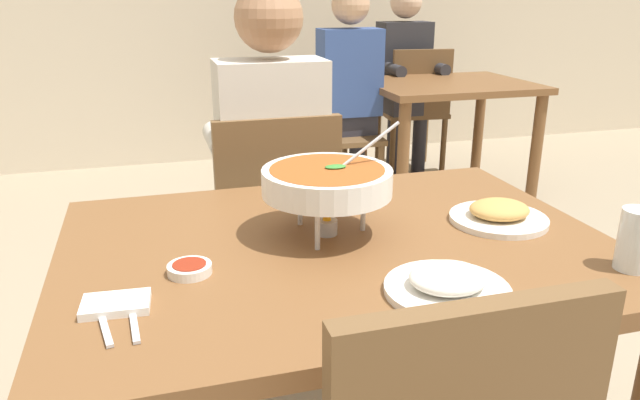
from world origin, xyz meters
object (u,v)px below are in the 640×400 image
Objects in this scene: chair_diner_main at (274,221)px; dining_table_far at (448,103)px; curry_bowl at (327,182)px; patron_bg_left at (347,84)px; dining_table_main at (338,283)px; diner_main at (270,154)px; patron_bg_middle at (405,70)px; rice_plate at (447,284)px; chair_bg_right at (337,109)px; chair_bg_left at (338,122)px; chair_bg_middle at (416,104)px; drink_glass at (635,243)px; sauce_dish at (190,268)px; appetizer_plate at (499,214)px.

chair_diner_main reaches higher than dining_table_far.
curry_bowl is 0.25× the size of patron_bg_left.
dining_table_main is 2.36m from patron_bg_left.
diner_main is 1.00× the size of patron_bg_middle.
dining_table_main is 0.78m from diner_main.
dining_table_main is at bearing -109.02° from patron_bg_left.
chair_bg_right reaches higher than rice_plate.
patron_bg_left is 1.00× the size of patron_bg_middle.
patron_bg_left is (0.78, 2.18, -0.12)m from curry_bowl.
rice_plate is 0.27× the size of chair_bg_right.
diner_main is at bearing -115.83° from chair_bg_left.
chair_bg_left is at bearing 72.26° from dining_table_main.
patron_bg_left reaches higher than curry_bowl.
rice_plate is 3.29m from chair_bg_middle.
chair_diner_main is 1.21m from drink_glass.
chair_bg_right is (0.85, 1.92, -0.24)m from diner_main.
diner_main reaches higher than dining_table_far.
rice_plate is at bearing 178.92° from drink_glass.
curry_bowl reaches higher than dining_table_main.
diner_main is at bearing 90.00° from chair_diner_main.
diner_main is 1.31× the size of dining_table_far.
chair_diner_main is 10.00× the size of sauce_dish.
dining_table_far is 0.76× the size of patron_bg_middle.
rice_plate is (0.12, -1.07, 0.01)m from diner_main.
chair_bg_left is at bearing 76.74° from rice_plate.
patron_bg_middle is at bearing 93.59° from dining_table_far.
chair_bg_middle reaches higher than rice_plate.
diner_main is 1.46× the size of chair_bg_middle.
appetizer_plate is 1.85× the size of drink_glass.
chair_bg_right reaches higher than appetizer_plate.
patron_bg_middle reaches higher than chair_bg_right.
patron_bg_middle reaches higher than chair_diner_main.
dining_table_far is 1.11× the size of chair_bg_left.
chair_bg_right is at bearing 66.43° from chair_diner_main.
sauce_dish is 2.87m from dining_table_far.
chair_bg_left is 0.69× the size of patron_bg_left.
sauce_dish is 3.03m from chair_bg_right.
patron_bg_middle is (-0.04, 0.59, 0.14)m from dining_table_far.
dining_table_main is 5.16× the size of appetizer_plate.
patron_bg_middle is at bearing 41.50° from patron_bg_left.
patron_bg_left reaches higher than dining_table_far.
patron_bg_middle is (1.40, 2.73, -0.12)m from curry_bowl.
chair_diner_main is 0.90× the size of dining_table_far.
chair_bg_left reaches higher than dining_table_far.
diner_main is at bearing -117.82° from patron_bg_left.
dining_table_far is at bearing 62.38° from rice_plate.
dining_table_far is at bearing -86.41° from patron_bg_middle.
dining_table_far is at bearing -41.85° from chair_bg_right.
drink_glass is at bearing -1.08° from rice_plate.
curry_bowl is at bearing -90.96° from diner_main.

